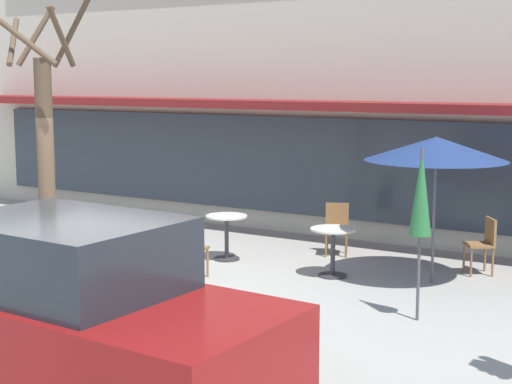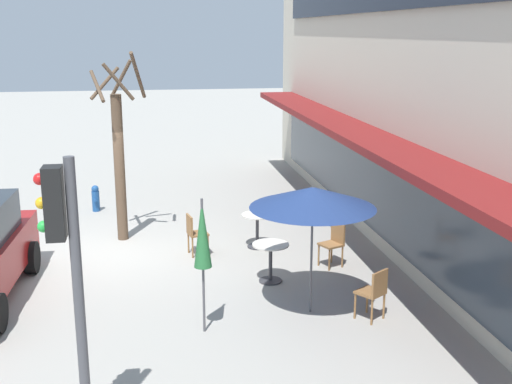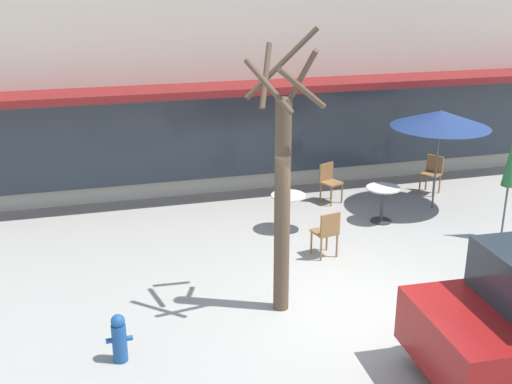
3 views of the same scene
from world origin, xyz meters
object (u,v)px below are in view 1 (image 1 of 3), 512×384
cafe_table_streetside (227,230)px  cafe_table_near_wall (333,244)px  patio_umbrella_green_folded (436,149)px  cafe_chair_0 (337,225)px  parked_sedan (74,311)px  patio_umbrella_cream_folded (421,194)px  cafe_chair_2 (484,241)px  street_tree (46,156)px  cafe_chair_1 (191,246)px

cafe_table_streetside → cafe_table_near_wall: bearing=-2.4°
cafe_table_streetside → patio_umbrella_green_folded: size_ratio=0.35×
cafe_table_near_wall → patio_umbrella_green_folded: size_ratio=0.35×
patio_umbrella_green_folded → cafe_chair_0: patio_umbrella_green_folded is taller
cafe_table_near_wall → parked_sedan: (-0.01, -5.54, 0.36)m
parked_sedan → patio_umbrella_cream_folded: bearing=65.1°
patio_umbrella_cream_folded → cafe_chair_0: patio_umbrella_cream_folded is taller
cafe_chair_2 → parked_sedan: (-1.95, -6.90, 0.35)m
parked_sedan → street_tree: 4.23m
cafe_table_streetside → patio_umbrella_cream_folded: 4.35m
patio_umbrella_green_folded → parked_sedan: size_ratio=0.51×
cafe_chair_1 → street_tree: street_tree is taller
cafe_chair_1 → street_tree: size_ratio=0.21×
patio_umbrella_green_folded → cafe_chair_1: bearing=-151.4°
cafe_table_near_wall → cafe_chair_0: cafe_chair_0 is taller
cafe_table_near_wall → cafe_chair_1: 2.19m
cafe_chair_0 → cafe_chair_2: same height
cafe_table_near_wall → parked_sedan: parked_sedan is taller
patio_umbrella_cream_folded → street_tree: bearing=-164.0°
patio_umbrella_green_folded → cafe_chair_2: bearing=62.2°
cafe_chair_0 → parked_sedan: (0.61, -6.96, 0.35)m
cafe_chair_0 → parked_sedan: parked_sedan is taller
cafe_chair_1 → cafe_chair_2: size_ratio=1.00×
cafe_chair_1 → street_tree: (-1.36, -1.55, 1.44)m
cafe_chair_0 → cafe_chair_2: 2.56m
cafe_table_streetside → patio_umbrella_cream_folded: bearing=-21.2°
cafe_table_near_wall → street_tree: 4.47m
cafe_table_streetside → cafe_chair_1: 1.43m
patio_umbrella_green_folded → cafe_chair_2: patio_umbrella_green_folded is taller
patio_umbrella_green_folded → patio_umbrella_cream_folded: bearing=-76.4°
cafe_chair_0 → parked_sedan: 7.00m
patio_umbrella_cream_folded → cafe_chair_2: bearing=89.0°
cafe_chair_0 → street_tree: street_tree is taller
cafe_chair_2 → street_tree: street_tree is taller
cafe_table_streetside → cafe_chair_2: size_ratio=0.85×
parked_sedan → patio_umbrella_green_folded: bearing=76.3°
cafe_table_streetside → patio_umbrella_cream_folded: size_ratio=0.35×
cafe_chair_1 → cafe_chair_2: (3.69, 2.69, 0.00)m
patio_umbrella_green_folded → cafe_chair_2: (0.50, 0.94, -1.50)m
cafe_chair_0 → street_tree: 5.17m
cafe_chair_1 → cafe_chair_2: 4.57m
cafe_table_streetside → cafe_chair_1: bearing=-78.7°
patio_umbrella_green_folded → cafe_chair_0: (-2.07, 1.00, -1.50)m
cafe_table_near_wall → cafe_chair_1: (-1.75, -1.32, 0.01)m
cafe_chair_0 → street_tree: (-2.49, -4.30, 1.44)m
patio_umbrella_cream_folded → cafe_chair_0: size_ratio=2.47×
cafe_chair_1 → cafe_table_streetside: bearing=101.3°
cafe_chair_2 → street_tree: size_ratio=0.21×
cafe_chair_2 → parked_sedan: size_ratio=0.21×
parked_sedan → street_tree: bearing=139.3°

